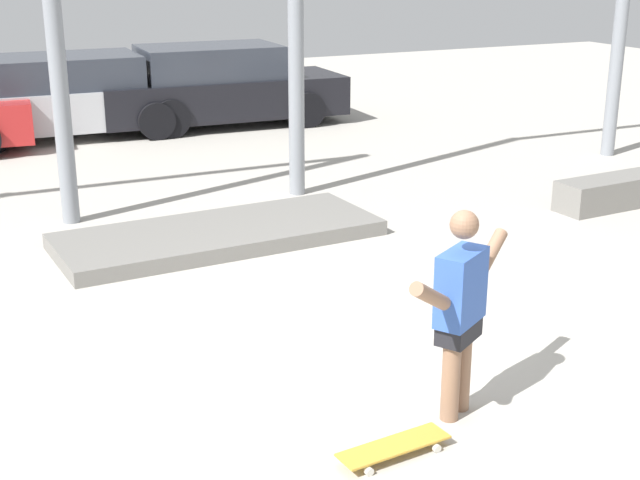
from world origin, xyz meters
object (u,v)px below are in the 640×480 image
(skateboard, at_px, (394,447))
(grind_box, at_px, (624,190))
(skateboarder, at_px, (460,307))
(parked_car_silver, at_px, (71,97))
(manual_pad, at_px, (219,234))
(parked_car_black, at_px, (217,87))

(skateboard, bearing_deg, grind_box, 29.25)
(skateboarder, distance_m, grind_box, 5.95)
(skateboard, relative_size, parked_car_silver, 0.17)
(skateboard, xyz_separation_m, grind_box, (5.44, 3.75, 0.12))
(skateboarder, xyz_separation_m, manual_pad, (-0.22, 4.26, -0.72))
(grind_box, bearing_deg, skateboard, -145.42)
(skateboard, relative_size, grind_box, 0.40)
(manual_pad, xyz_separation_m, parked_car_silver, (-0.33, 6.43, 0.57))
(skateboarder, relative_size, manual_pad, 0.42)
(grind_box, height_order, manual_pad, grind_box)
(grind_box, bearing_deg, parked_car_silver, 126.57)
(parked_car_silver, bearing_deg, manual_pad, -85.25)
(skateboarder, bearing_deg, parked_car_silver, 61.93)
(skateboard, distance_m, parked_car_black, 11.14)
(skateboarder, bearing_deg, parked_car_black, 48.40)
(skateboard, bearing_deg, parked_car_black, 71.13)
(manual_pad, bearing_deg, skateboarder, -86.99)
(skateboarder, xyz_separation_m, skateboard, (-0.65, -0.28, -0.74))
(manual_pad, relative_size, parked_car_black, 0.79)
(skateboarder, relative_size, parked_car_silver, 0.32)
(parked_car_black, bearing_deg, manual_pad, -106.51)
(parked_car_silver, xyz_separation_m, parked_car_black, (2.52, -0.16, 0.02))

